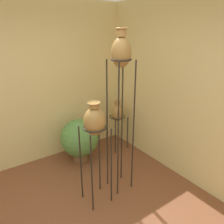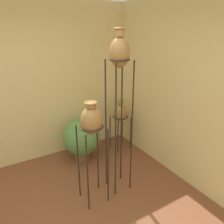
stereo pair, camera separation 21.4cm
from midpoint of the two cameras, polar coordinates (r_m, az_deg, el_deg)
name	(u,v)px [view 1 (the left image)]	position (r m, az deg, el deg)	size (l,w,h in m)	color
wall_back	(4,90)	(3.80, -27.78, 5.03)	(8.21, 0.06, 2.70)	beige
wall_right	(212,101)	(3.10, 22.98, 2.71)	(0.06, 8.21, 2.70)	beige
vase_stand_tall	(121,61)	(2.74, 0.11, 13.21)	(0.28, 0.28, 2.25)	#28231E
vase_stand_medium	(95,124)	(2.67, -6.86, -3.10)	(0.31, 0.31, 1.42)	#28231E
vase_stand_short	(117,113)	(4.14, -0.10, -0.35)	(0.31, 0.31, 1.00)	#28231E
potted_plant	(80,139)	(3.92, -10.04, -6.90)	(0.66, 0.66, 0.78)	brown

